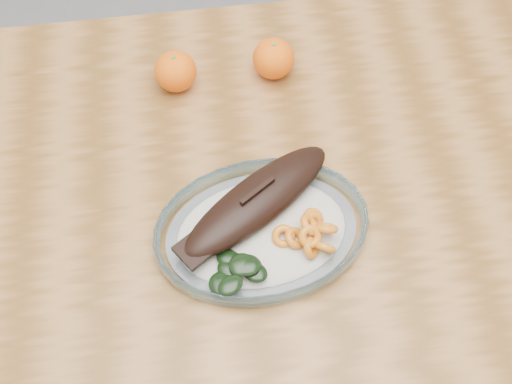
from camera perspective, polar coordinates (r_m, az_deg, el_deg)
The scene contains 5 objects.
ground at distance 1.64m, azimuth -0.89°, elevation -13.89°, with size 3.00×3.00×0.00m, color slate.
dining_table at distance 1.04m, azimuth -1.37°, elevation -3.21°, with size 1.20×0.80×0.75m.
plated_meal at distance 0.90m, azimuth 0.49°, elevation -3.16°, with size 0.59×0.59×0.08m.
orange_left at distance 1.06m, azimuth -7.16°, elevation 10.59°, with size 0.07×0.07×0.07m, color #FF4205.
orange_right at distance 1.07m, azimuth 1.57°, elevation 11.77°, with size 0.07×0.07×0.07m, color #FF4205.
Camera 1 is at (-0.04, -0.48, 1.57)m, focal length 45.00 mm.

